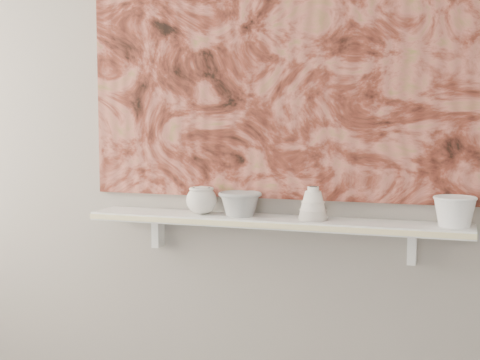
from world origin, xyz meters
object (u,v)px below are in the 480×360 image
at_px(painting, 279,50).
at_px(bowl_grey, 240,204).
at_px(shelf, 273,222).
at_px(bowl_white, 455,211).
at_px(cup_cream, 202,200).
at_px(bell_vessel, 313,203).

relative_size(painting, bowl_grey, 9.38).
bearing_deg(bowl_grey, shelf, 0.00).
bearing_deg(bowl_white, cup_cream, 180.00).
bearing_deg(bowl_grey, painting, 32.78).
height_order(cup_cream, bowl_white, cup_cream).
height_order(painting, bowl_grey, painting).
bearing_deg(painting, shelf, -90.00).
bearing_deg(cup_cream, bowl_grey, 0.00).
bearing_deg(bell_vessel, bowl_white, 0.00).
bearing_deg(bell_vessel, cup_cream, 180.00).
relative_size(cup_cream, bowl_white, 0.81).
bearing_deg(cup_cream, painting, 16.17).
relative_size(painting, bowl_white, 10.52).
distance_m(painting, bowl_grey, 0.58).
relative_size(shelf, cup_cream, 12.13).
xyz_separation_m(shelf, bowl_grey, (-0.13, 0.00, 0.06)).
xyz_separation_m(painting, cup_cream, (-0.28, -0.08, -0.56)).
xyz_separation_m(bowl_grey, bowl_white, (0.75, 0.00, 0.01)).
distance_m(bowl_grey, bowl_white, 0.75).
relative_size(painting, cup_cream, 12.99).
distance_m(bell_vessel, bowl_white, 0.48).
distance_m(painting, cup_cream, 0.63).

